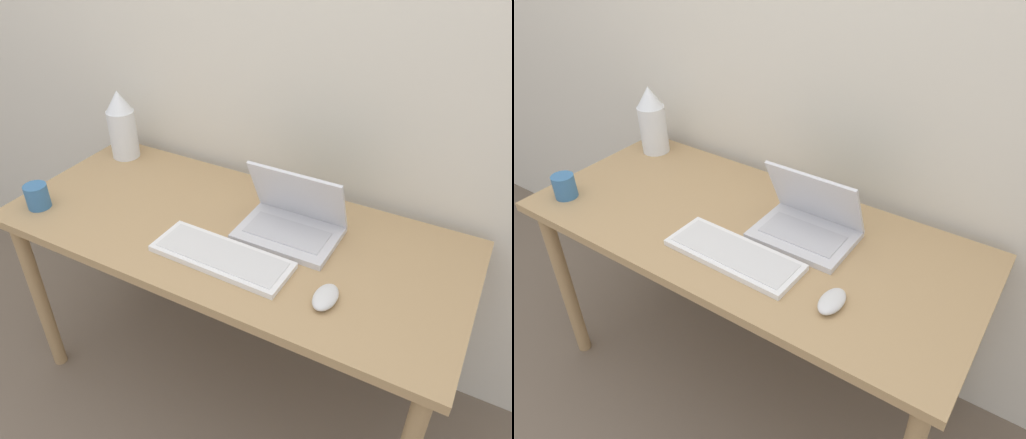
% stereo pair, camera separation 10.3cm
% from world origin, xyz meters
% --- Properties ---
extents(wall_back, '(6.00, 0.05, 2.50)m').
position_xyz_m(wall_back, '(0.00, 0.71, 1.25)').
color(wall_back, silver).
rests_on(wall_back, ground_plane).
extents(desk, '(1.46, 0.65, 0.73)m').
position_xyz_m(desk, '(0.00, 0.32, 0.64)').
color(desk, tan).
rests_on(desk, ground_plane).
extents(laptop, '(0.30, 0.21, 0.21)m').
position_xyz_m(laptop, '(0.17, 0.39, 0.78)').
color(laptop, silver).
rests_on(laptop, desk).
extents(keyboard, '(0.42, 0.16, 0.02)m').
position_xyz_m(keyboard, '(0.05, 0.18, 0.74)').
color(keyboard, white).
rests_on(keyboard, desk).
extents(mouse, '(0.06, 0.11, 0.03)m').
position_xyz_m(mouse, '(0.38, 0.17, 0.75)').
color(mouse, silver).
rests_on(mouse, desk).
extents(vase, '(0.10, 0.10, 0.26)m').
position_xyz_m(vase, '(-0.61, 0.54, 0.86)').
color(vase, white).
rests_on(vase, desk).
extents(mug, '(0.07, 0.07, 0.08)m').
position_xyz_m(mug, '(-0.62, 0.13, 0.77)').
color(mug, teal).
rests_on(mug, desk).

